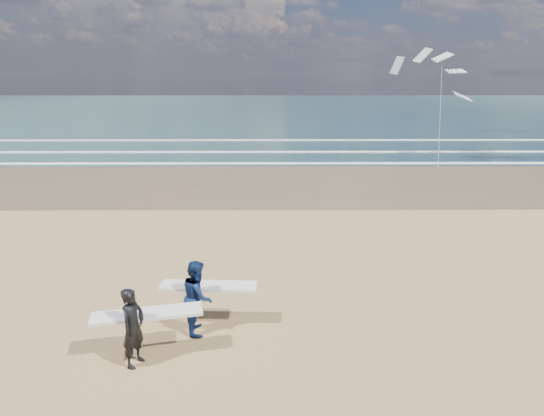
{
  "coord_description": "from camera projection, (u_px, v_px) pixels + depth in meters",
  "views": [
    {
      "loc": [
        1.55,
        -7.81,
        5.61
      ],
      "look_at": [
        1.63,
        6.0,
        1.76
      ],
      "focal_mm": 32.0,
      "sensor_mm": 36.0,
      "label": 1
    }
  ],
  "objects": [
    {
      "name": "surfer_far",
      "position": [
        199.0,
        296.0,
        10.76
      ],
      "size": [
        2.22,
        1.1,
        1.68
      ],
      "color": "#0B1C43",
      "rests_on": "ground"
    },
    {
      "name": "kite_1",
      "position": [
        441.0,
        93.0,
        31.33
      ],
      "size": [
        5.95,
        4.75,
        7.8
      ],
      "color": "slate",
      "rests_on": "ground"
    },
    {
      "name": "ocean",
      "position": [
        383.0,
        109.0,
        78.49
      ],
      "size": [
        220.0,
        100.0,
        0.02
      ],
      "primitive_type": "cube",
      "color": "#1B343B",
      "rests_on": "ground"
    },
    {
      "name": "foam_breakers",
      "position": [
        516.0,
        150.0,
        36.2
      ],
      "size": [
        220.0,
        11.7,
        0.05
      ],
      "color": "white",
      "rests_on": "ground"
    },
    {
      "name": "surfer_near",
      "position": [
        136.0,
        325.0,
        9.52
      ],
      "size": [
        2.26,
        1.18,
        1.63
      ],
      "color": "black",
      "rests_on": "ground"
    }
  ]
}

